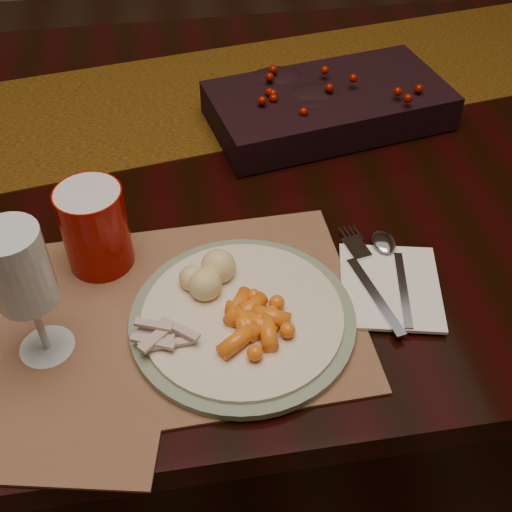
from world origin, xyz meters
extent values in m
plane|color=black|center=(0.00, 0.00, 0.00)|extent=(5.00, 5.00, 0.00)
cube|color=black|center=(0.00, 0.00, 0.38)|extent=(1.80, 1.00, 0.75)
cube|color=black|center=(0.05, 0.19, 0.75)|extent=(1.63, 0.58, 0.00)
cube|color=brown|center=(-0.08, -0.30, 0.75)|extent=(0.42, 0.31, 0.00)
cylinder|color=#F0DFC4|center=(-0.01, -0.33, 0.76)|extent=(0.33, 0.33, 0.01)
cube|color=white|center=(0.18, -0.30, 0.76)|extent=(0.15, 0.16, 0.00)
cylinder|color=#8E0901|center=(-0.17, -0.20, 0.81)|extent=(0.09, 0.09, 0.11)
camera|label=1|loc=(-0.07, -0.81, 1.34)|focal=45.00mm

